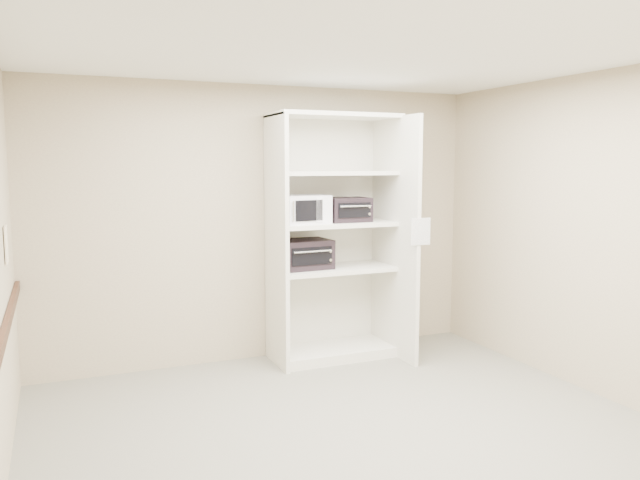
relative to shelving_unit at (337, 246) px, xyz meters
name	(u,v)px	position (x,y,z in m)	size (l,w,h in m)	color
floor	(352,433)	(-0.67, -1.70, -1.13)	(4.50, 4.00, 0.01)	slate
ceiling	(354,50)	(-0.67, -1.70, 1.57)	(4.50, 4.00, 0.01)	white
wall_back	(264,224)	(-0.67, 0.30, 0.22)	(4.50, 0.02, 2.70)	tan
wall_front	(571,311)	(-0.67, -3.70, 0.22)	(4.50, 0.02, 2.70)	tan
wall_right	(593,234)	(1.58, -1.70, 0.22)	(0.02, 4.00, 2.70)	tan
shelving_unit	(337,246)	(0.00, 0.00, 0.00)	(1.24, 0.92, 2.42)	silver
microwave	(303,209)	(-0.37, -0.02, 0.37)	(0.45, 0.34, 0.27)	white
toaster_oven_upper	(347,210)	(0.09, -0.03, 0.36)	(0.41, 0.31, 0.24)	black
toaster_oven_lower	(303,254)	(-0.35, 0.03, -0.07)	(0.51, 0.38, 0.28)	black
paper_sign	(421,232)	(0.57, -0.63, 0.18)	(0.20, 0.01, 0.25)	white
chair_rail	(0,348)	(-2.89, -1.70, -0.23)	(0.04, 3.98, 0.08)	black
wall_poster	(6,245)	(-2.90, -0.60, 0.23)	(0.01, 0.19, 0.27)	white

